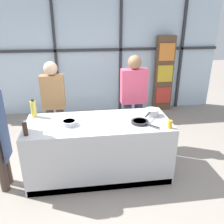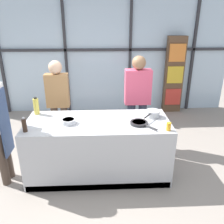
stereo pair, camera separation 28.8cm
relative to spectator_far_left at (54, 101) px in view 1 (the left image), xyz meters
The scene contains 13 objects.
ground_plane 1.43m from the spectator_far_left, 49.66° to the right, with size 18.00×18.00×0.00m, color gray.
back_window_wall 2.03m from the spectator_far_left, 69.19° to the left, with size 6.40×0.10×2.80m.
bookshelf 3.04m from the spectator_far_left, 33.06° to the left, with size 0.45×0.19×1.86m.
demo_island 1.19m from the spectator_far_left, 49.65° to the right, with size 2.09×0.87×0.88m.
spectator_far_left is the anchor object (origin of this frame).
spectator_center_left 1.40m from the spectator_far_left, ahead, with size 0.46×0.24×1.69m.
frying_pan 1.60m from the spectator_far_left, 36.57° to the right, with size 0.34×0.38×0.04m.
saucepan 1.68m from the spectator_far_left, 24.64° to the right, with size 0.28×0.34×0.10m.
white_plate 0.72m from the spectator_far_left, 69.73° to the right, with size 0.26×0.26×0.01m, color white.
mixing_bowl 0.93m from the spectator_far_left, 71.97° to the right, with size 0.20×0.20×0.07m.
oil_bottle 0.57m from the spectator_far_left, 116.10° to the right, with size 0.08×0.08×0.27m.
pepper_grinder 1.14m from the spectator_far_left, 103.09° to the right, with size 0.06×0.06×0.21m.
juice_glass_near 2.01m from the spectator_far_left, 35.16° to the right, with size 0.06×0.06×0.11m, color orange.
Camera 1 is at (-0.23, -3.11, 2.32)m, focal length 38.00 mm.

